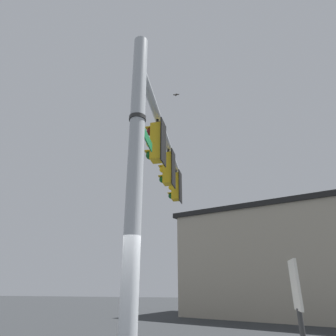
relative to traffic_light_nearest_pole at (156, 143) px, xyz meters
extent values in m
cylinder|color=#ADB2B7|center=(-1.96, -0.15, -1.85)|extent=(0.29, 0.29, 6.76)
cylinder|color=#ADB2B7|center=(1.47, 0.08, 0.80)|extent=(6.89, 0.67, 0.21)
cylinder|color=black|center=(0.00, -0.02, 0.61)|extent=(0.08, 0.08, 0.18)
cube|color=gold|center=(0.00, -0.02, -0.01)|extent=(0.36, 0.30, 1.05)
sphere|color=#590F0F|center=(0.00, 0.17, 0.34)|extent=(0.22, 0.22, 0.22)
cube|color=gold|center=(0.00, 0.19, 0.44)|extent=(0.24, 0.20, 0.03)
sphere|color=yellow|center=(0.00, 0.17, -0.01)|extent=(0.22, 0.22, 0.22)
cube|color=gold|center=(0.00, 0.19, 0.09)|extent=(0.24, 0.20, 0.03)
sphere|color=#0F4C19|center=(0.00, 0.17, -0.36)|extent=(0.22, 0.22, 0.22)
cube|color=gold|center=(0.00, 0.19, -0.26)|extent=(0.24, 0.20, 0.03)
cube|color=black|center=(0.00, -0.19, -0.01)|extent=(0.54, 0.03, 1.22)
cylinder|color=black|center=(1.88, 0.11, 0.61)|extent=(0.08, 0.08, 0.18)
cube|color=gold|center=(1.88, 0.11, -0.01)|extent=(0.36, 0.30, 1.05)
sphere|color=#590F0F|center=(1.88, 0.30, 0.34)|extent=(0.22, 0.22, 0.22)
cube|color=gold|center=(1.88, 0.32, 0.44)|extent=(0.24, 0.20, 0.03)
sphere|color=yellow|center=(1.88, 0.30, -0.01)|extent=(0.22, 0.22, 0.22)
cube|color=gold|center=(1.88, 0.32, 0.09)|extent=(0.24, 0.20, 0.03)
sphere|color=#0F4C19|center=(1.88, 0.30, -0.36)|extent=(0.22, 0.22, 0.22)
cube|color=gold|center=(1.88, 0.32, -0.26)|extent=(0.24, 0.20, 0.03)
cube|color=black|center=(1.88, -0.06, -0.01)|extent=(0.54, 0.03, 1.22)
cylinder|color=black|center=(3.76, 0.24, 0.61)|extent=(0.08, 0.08, 0.18)
cube|color=gold|center=(3.76, 0.24, -0.01)|extent=(0.36, 0.30, 1.05)
sphere|color=#590F0F|center=(3.76, 0.42, 0.34)|extent=(0.22, 0.22, 0.22)
cube|color=gold|center=(3.76, 0.44, 0.44)|extent=(0.24, 0.20, 0.03)
sphere|color=yellow|center=(3.76, 0.42, -0.01)|extent=(0.22, 0.22, 0.22)
cube|color=gold|center=(3.76, 0.44, 0.09)|extent=(0.24, 0.20, 0.03)
sphere|color=#0F4C19|center=(3.76, 0.42, -0.36)|extent=(0.22, 0.22, 0.22)
cube|color=gold|center=(3.76, 0.44, -0.26)|extent=(0.24, 0.20, 0.03)
cube|color=black|center=(3.76, 0.07, -0.01)|extent=(0.54, 0.03, 1.22)
cube|color=#147238|center=(-1.22, -0.10, -0.47)|extent=(1.16, 0.11, 0.22)
cube|color=white|center=(-1.22, -0.09, -0.47)|extent=(1.15, 0.09, 0.04)
cylinder|color=#262626|center=(-1.96, -0.15, -0.47)|extent=(0.33, 0.33, 0.08)
ellipsoid|color=#4C4742|center=(3.87, 0.20, 4.32)|extent=(0.20, 0.14, 0.06)
cube|color=#4C4742|center=(3.87, 0.19, 4.33)|extent=(0.15, 0.24, 0.08)
cube|color=#4C4742|center=(3.86, 0.22, 4.33)|extent=(0.15, 0.24, 0.07)
cube|color=#A89E89|center=(12.17, -5.46, -2.34)|extent=(10.13, 14.48, 5.78)
cube|color=#193F1E|center=(15.18, -6.59, -2.05)|extent=(5.14, 11.54, 0.30)
cube|color=black|center=(12.17, -5.46, 0.70)|extent=(10.54, 15.06, 0.30)
cube|color=silver|center=(-1.28, -2.70, -3.48)|extent=(0.60, 0.04, 0.76)
camera|label=1|loc=(-6.59, -1.83, -3.49)|focal=30.89mm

